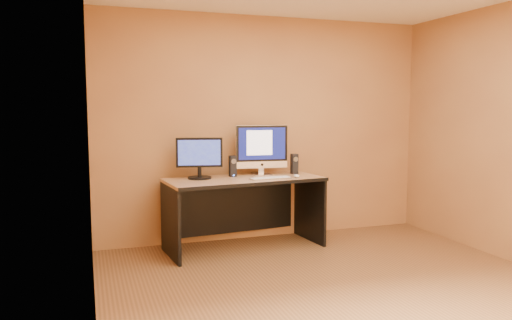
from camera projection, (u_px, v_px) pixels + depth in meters
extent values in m
plane|color=brown|center=(348.00, 294.00, 4.15)|extent=(4.00, 4.00, 0.00)
cube|color=silver|center=(270.00, 178.00, 5.36)|extent=(0.46, 0.16, 0.02)
ellipsoid|color=white|center=(296.00, 176.00, 5.46)|extent=(0.07, 0.11, 0.04)
cylinder|color=black|center=(259.00, 174.00, 5.75)|extent=(0.13, 0.20, 0.01)
cylinder|color=black|center=(257.00, 173.00, 5.82)|extent=(0.04, 0.19, 0.01)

